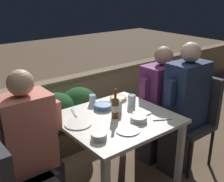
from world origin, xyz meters
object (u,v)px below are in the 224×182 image
person_purple_stripe (158,104)px  beer_bottle (115,107)px  person_navy_jumper (183,109)px  potted_plant (152,104)px  chair_right_far (171,104)px  chair_left_far (7,165)px  person_coral_top (32,148)px  chair_right_near (195,112)px

person_purple_stripe → beer_bottle: (-0.74, -0.17, 0.23)m
person_navy_jumper → potted_plant: person_navy_jumper is taller
chair_right_far → chair_left_far: bearing=-179.9°
person_coral_top → potted_plant: (1.76, 0.41, -0.24)m
beer_bottle → potted_plant: 1.30m
person_coral_top → chair_right_far: 1.63m
person_coral_top → chair_left_far: bearing=180.0°
person_coral_top → potted_plant: size_ratio=1.92×
chair_left_far → potted_plant: chair_left_far is taller
person_coral_top → person_navy_jumper: person_navy_jumper is taller
person_coral_top → person_navy_jumper: bearing=-11.7°
person_coral_top → chair_right_near: bearing=-10.3°
beer_bottle → potted_plant: bearing=28.5°
chair_right_near → chair_right_far: 0.30m
person_coral_top → beer_bottle: size_ratio=4.87×
chair_right_near → potted_plant: size_ratio=1.46×
beer_bottle → potted_plant: size_ratio=0.39×
person_navy_jumper → person_purple_stripe: person_navy_jumper is taller
chair_right_near → potted_plant: (0.11, 0.71, -0.17)m
chair_left_far → chair_right_far: bearing=0.1°
person_coral_top → person_purple_stripe: (1.42, 0.00, -0.02)m
person_purple_stripe → chair_left_far: bearing=-179.9°
person_coral_top → beer_bottle: (0.68, -0.17, 0.21)m
chair_left_far → person_purple_stripe: person_purple_stripe is taller
chair_right_near → person_navy_jumper: size_ratio=0.73×
person_coral_top → potted_plant: bearing=13.2°
chair_right_far → chair_right_near: bearing=-85.3°
chair_left_far → chair_right_far: same height
person_purple_stripe → potted_plant: 0.57m
person_coral_top → potted_plant: 1.82m
chair_right_near → potted_plant: bearing=81.5°
chair_left_far → beer_bottle: bearing=-10.8°
person_coral_top → chair_right_far: (1.63, 0.00, -0.06)m
person_navy_jumper → potted_plant: size_ratio=2.02×
person_coral_top → chair_right_far: bearing=0.1°
chair_right_far → beer_bottle: (-0.94, -0.17, 0.28)m
person_navy_jumper → beer_bottle: person_navy_jumper is taller
chair_right_far → beer_bottle: 1.00m
beer_bottle → chair_right_far: bearing=10.4°
person_navy_jumper → chair_right_far: 0.36m
chair_right_near → chair_right_far: bearing=94.7°
potted_plant → chair_right_far: bearing=-107.8°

